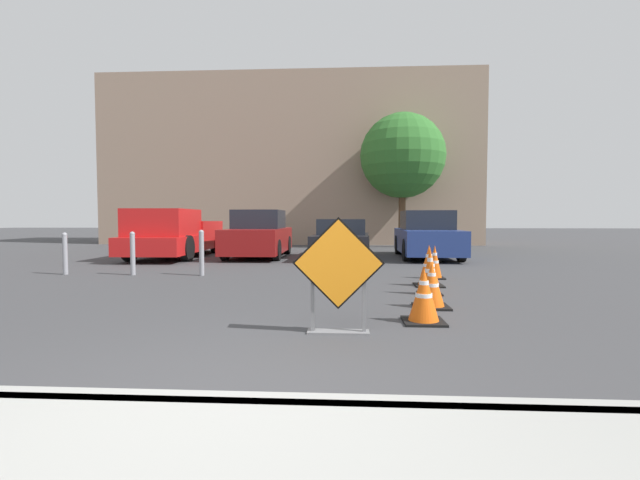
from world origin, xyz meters
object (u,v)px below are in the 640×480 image
at_px(traffic_cone_second, 432,286).
at_px(parked_car_nearest, 259,236).
at_px(parked_car_second, 342,240).
at_px(traffic_cone_nearest, 424,296).
at_px(bollard_nearest, 202,252).
at_px(parked_car_third, 427,236).
at_px(bollard_third, 65,252).
at_px(pickup_truck, 173,236).
at_px(traffic_cone_fifth, 435,262).
at_px(traffic_cone_fourth, 429,266).
at_px(road_closed_sign, 338,273).
at_px(bollard_second, 133,252).
at_px(traffic_cone_third, 430,271).

distance_m(traffic_cone_second, parked_car_nearest, 9.22).
height_order(parked_car_nearest, parked_car_second, parked_car_nearest).
distance_m(traffic_cone_nearest, bollard_nearest, 6.05).
xyz_separation_m(parked_car_second, bollard_nearest, (-3.22, -4.67, -0.06)).
bearing_deg(parked_car_third, bollard_third, 29.85).
relative_size(pickup_truck, bollard_nearest, 5.23).
bearing_deg(traffic_cone_second, traffic_cone_fifth, 77.45).
bearing_deg(traffic_cone_fifth, parked_car_third, 81.16).
bearing_deg(traffic_cone_nearest, traffic_cone_fourth, 77.80).
height_order(parked_car_nearest, bollard_nearest, parked_car_nearest).
xyz_separation_m(traffic_cone_second, bollard_nearest, (-4.58, 3.32, 0.23)).
xyz_separation_m(road_closed_sign, parked_car_third, (2.85, 9.81, 0.03)).
height_order(road_closed_sign, bollard_third, road_closed_sign).
height_order(traffic_cone_fifth, bollard_second, bollard_second).
xyz_separation_m(traffic_cone_fifth, bollard_third, (-8.55, 0.20, 0.17)).
bearing_deg(bollard_second, traffic_cone_fourth, -10.87).
distance_m(road_closed_sign, traffic_cone_third, 3.08).
xyz_separation_m(road_closed_sign, traffic_cone_second, (1.36, 1.53, -0.37)).
bearing_deg(traffic_cone_fifth, traffic_cone_fourth, -107.40).
distance_m(traffic_cone_third, bollard_nearest, 5.26).
distance_m(traffic_cone_nearest, parked_car_second, 8.99).
bearing_deg(traffic_cone_third, pickup_truck, 137.43).
relative_size(road_closed_sign, parked_car_second, 0.32).
relative_size(traffic_cone_third, traffic_cone_fourth, 1.03).
height_order(road_closed_sign, parked_car_nearest, parked_car_nearest).
relative_size(road_closed_sign, traffic_cone_fourth, 1.66).
height_order(parked_car_third, bollard_nearest, parked_car_third).
xyz_separation_m(road_closed_sign, traffic_cone_third, (1.55, 2.65, -0.29)).
distance_m(parked_car_third, bollard_third, 10.59).
distance_m(parked_car_third, bollard_second, 9.18).
relative_size(traffic_cone_fifth, bollard_third, 0.74).
distance_m(traffic_cone_third, bollard_second, 6.78).
bearing_deg(bollard_nearest, traffic_cone_fourth, -14.33).
bearing_deg(traffic_cone_fourth, bollard_third, 171.26).
bearing_deg(traffic_cone_fifth, parked_car_nearest, 134.13).
height_order(road_closed_sign, bollard_nearest, road_closed_sign).
xyz_separation_m(traffic_cone_fourth, parked_car_nearest, (-4.59, 6.13, 0.34)).
xyz_separation_m(traffic_cone_third, bollard_second, (-6.42, 2.20, 0.13)).
xyz_separation_m(traffic_cone_second, traffic_cone_fifth, (0.69, 3.11, 0.03)).
height_order(parked_car_nearest, bollard_third, parked_car_nearest).
relative_size(traffic_cone_fifth, pickup_truck, 0.13).
xyz_separation_m(road_closed_sign, traffic_cone_fourth, (1.72, 3.58, -0.31)).
height_order(traffic_cone_nearest, traffic_cone_fourth, traffic_cone_fourth).
distance_m(traffic_cone_fourth, traffic_cone_fifth, 1.11).
bearing_deg(bollard_nearest, road_closed_sign, -56.34).
relative_size(pickup_truck, bollard_third, 5.58).
height_order(traffic_cone_third, bollard_nearest, bollard_nearest).
bearing_deg(traffic_cone_fifth, pickup_truck, 148.91).
relative_size(parked_car_third, bollard_third, 4.49).
relative_size(traffic_cone_nearest, bollard_second, 0.68).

